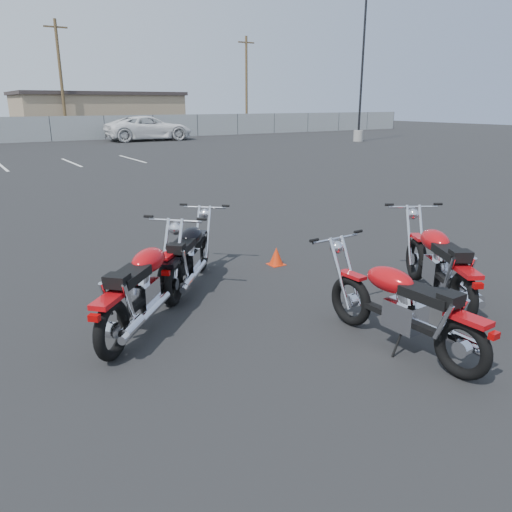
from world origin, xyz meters
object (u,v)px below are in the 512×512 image
motorcycle_second_black (189,256)px  white_van (149,121)px  motorcycle_rear_red (439,263)px  motorcycle_front_red (144,287)px  motorcycle_third_red (403,307)px

motorcycle_second_black → white_van: 32.38m
motorcycle_second_black → white_van: white_van is taller
white_van → motorcycle_second_black: bearing=163.3°
motorcycle_rear_red → motorcycle_front_red: bearing=161.2°
motorcycle_front_red → white_van: 33.75m
motorcycle_rear_red → white_van: bearing=76.1°
motorcycle_third_red → motorcycle_rear_red: (1.62, 0.78, 0.03)m
motorcycle_second_black → motorcycle_third_red: (1.19, -3.17, 0.02)m
motorcycle_third_red → motorcycle_rear_red: 1.80m
motorcycle_front_red → motorcycle_third_red: motorcycle_front_red is taller
motorcycle_second_black → motorcycle_rear_red: 3.69m
motorcycle_second_black → white_van: size_ratio=0.26×
motorcycle_rear_red → motorcycle_third_red: bearing=-154.2°
motorcycle_front_red → motorcycle_second_black: motorcycle_front_red is taller
motorcycle_front_red → white_van: size_ratio=0.27×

